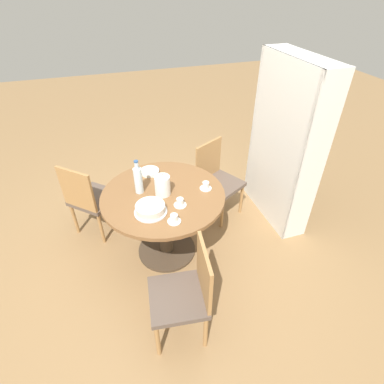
{
  "coord_description": "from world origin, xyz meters",
  "views": [
    {
      "loc": [
        2.13,
        -0.41,
        2.38
      ],
      "look_at": [
        0.0,
        0.28,
        0.7
      ],
      "focal_mm": 28.0,
      "sensor_mm": 36.0,
      "label": 1
    }
  ],
  "objects_px": {
    "cup_a": "(180,203)",
    "chair_c": "(217,178)",
    "cake_main": "(150,209)",
    "coffee_pot": "(162,185)",
    "bookshelf": "(283,147)",
    "cup_c": "(206,186)",
    "water_bottle": "(138,180)",
    "chair_a": "(90,198)",
    "chair_b": "(186,292)",
    "cup_b": "(174,219)"
  },
  "relations": [
    {
      "from": "cup_a",
      "to": "chair_c",
      "type": "bearing_deg",
      "value": 137.3
    },
    {
      "from": "cake_main",
      "to": "coffee_pot",
      "type": "bearing_deg",
      "value": 144.3
    },
    {
      "from": "bookshelf",
      "to": "cup_c",
      "type": "xyz_separation_m",
      "value": [
        0.28,
        -0.96,
        -0.1
      ]
    },
    {
      "from": "bookshelf",
      "to": "cup_a",
      "type": "height_order",
      "value": "bookshelf"
    },
    {
      "from": "chair_c",
      "to": "water_bottle",
      "type": "height_order",
      "value": "water_bottle"
    },
    {
      "from": "cup_c",
      "to": "water_bottle",
      "type": "bearing_deg",
      "value": -103.2
    },
    {
      "from": "water_bottle",
      "to": "cake_main",
      "type": "bearing_deg",
      "value": 6.8
    },
    {
      "from": "chair_a",
      "to": "chair_b",
      "type": "height_order",
      "value": "same"
    },
    {
      "from": "chair_c",
      "to": "cup_a",
      "type": "height_order",
      "value": "chair_c"
    },
    {
      "from": "cup_b",
      "to": "cup_a",
      "type": "bearing_deg",
      "value": 150.23
    },
    {
      "from": "chair_c",
      "to": "bookshelf",
      "type": "distance_m",
      "value": 0.79
    },
    {
      "from": "chair_c",
      "to": "cup_b",
      "type": "xyz_separation_m",
      "value": [
        0.86,
        -0.72,
        0.31
      ]
    },
    {
      "from": "chair_a",
      "to": "chair_c",
      "type": "height_order",
      "value": "same"
    },
    {
      "from": "chair_c",
      "to": "cup_c",
      "type": "xyz_separation_m",
      "value": [
        0.51,
        -0.33,
        0.31
      ]
    },
    {
      "from": "chair_b",
      "to": "cup_a",
      "type": "distance_m",
      "value": 0.74
    },
    {
      "from": "cake_main",
      "to": "bookshelf",
      "type": "bearing_deg",
      "value": 106.89
    },
    {
      "from": "water_bottle",
      "to": "cake_main",
      "type": "xyz_separation_m",
      "value": [
        0.31,
        0.04,
        -0.1
      ]
    },
    {
      "from": "chair_b",
      "to": "chair_c",
      "type": "xyz_separation_m",
      "value": [
        -1.32,
        0.77,
        0.0
      ]
    },
    {
      "from": "coffee_pot",
      "to": "chair_b",
      "type": "bearing_deg",
      "value": -3.24
    },
    {
      "from": "bookshelf",
      "to": "cup_c",
      "type": "height_order",
      "value": "bookshelf"
    },
    {
      "from": "cup_b",
      "to": "cup_c",
      "type": "xyz_separation_m",
      "value": [
        -0.35,
        0.4,
        0.0
      ]
    },
    {
      "from": "chair_b",
      "to": "cup_c",
      "type": "xyz_separation_m",
      "value": [
        -0.81,
        0.44,
        0.31
      ]
    },
    {
      "from": "coffee_pot",
      "to": "water_bottle",
      "type": "xyz_separation_m",
      "value": [
        -0.09,
        -0.2,
        0.03
      ]
    },
    {
      "from": "coffee_pot",
      "to": "bookshelf",
      "type": "bearing_deg",
      "value": 100.0
    },
    {
      "from": "chair_c",
      "to": "coffee_pot",
      "type": "height_order",
      "value": "coffee_pot"
    },
    {
      "from": "chair_a",
      "to": "cup_a",
      "type": "bearing_deg",
      "value": 179.09
    },
    {
      "from": "chair_a",
      "to": "water_bottle",
      "type": "distance_m",
      "value": 0.77
    },
    {
      "from": "water_bottle",
      "to": "cup_b",
      "type": "bearing_deg",
      "value": 21.49
    },
    {
      "from": "chair_a",
      "to": "chair_c",
      "type": "xyz_separation_m",
      "value": [
        0.07,
        1.39,
        0.0
      ]
    },
    {
      "from": "chair_a",
      "to": "cup_b",
      "type": "xyz_separation_m",
      "value": [
        0.93,
        0.67,
        0.31
      ]
    },
    {
      "from": "coffee_pot",
      "to": "cake_main",
      "type": "distance_m",
      "value": 0.28
    },
    {
      "from": "water_bottle",
      "to": "cup_a",
      "type": "xyz_separation_m",
      "value": [
        0.3,
        0.3,
        -0.1
      ]
    },
    {
      "from": "bookshelf",
      "to": "cup_c",
      "type": "relative_size",
      "value": 16.08
    },
    {
      "from": "cake_main",
      "to": "chair_a",
      "type": "bearing_deg",
      "value": -145.77
    },
    {
      "from": "chair_c",
      "to": "cup_b",
      "type": "bearing_deg",
      "value": -158.84
    },
    {
      "from": "chair_c",
      "to": "cake_main",
      "type": "distance_m",
      "value": 1.16
    },
    {
      "from": "chair_b",
      "to": "cup_a",
      "type": "bearing_deg",
      "value": 174.45
    },
    {
      "from": "water_bottle",
      "to": "cup_b",
      "type": "relative_size",
      "value": 2.96
    },
    {
      "from": "bookshelf",
      "to": "cup_b",
      "type": "height_order",
      "value": "bookshelf"
    },
    {
      "from": "bookshelf",
      "to": "cup_a",
      "type": "bearing_deg",
      "value": 109.58
    },
    {
      "from": "chair_b",
      "to": "cup_b",
      "type": "bearing_deg",
      "value": -178.0
    },
    {
      "from": "chair_a",
      "to": "bookshelf",
      "type": "relative_size",
      "value": 0.49
    },
    {
      "from": "water_bottle",
      "to": "cup_a",
      "type": "distance_m",
      "value": 0.44
    },
    {
      "from": "cup_c",
      "to": "bookshelf",
      "type": "bearing_deg",
      "value": 106.41
    },
    {
      "from": "water_bottle",
      "to": "chair_a",
      "type": "bearing_deg",
      "value": -132.79
    },
    {
      "from": "water_bottle",
      "to": "cake_main",
      "type": "distance_m",
      "value": 0.33
    },
    {
      "from": "chair_a",
      "to": "cake_main",
      "type": "xyz_separation_m",
      "value": [
        0.76,
        0.51,
        0.32
      ]
    },
    {
      "from": "cup_a",
      "to": "cup_b",
      "type": "bearing_deg",
      "value": -29.77
    },
    {
      "from": "cake_main",
      "to": "cup_c",
      "type": "bearing_deg",
      "value": 107.72
    },
    {
      "from": "chair_c",
      "to": "cup_a",
      "type": "relative_size",
      "value": 7.91
    }
  ]
}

